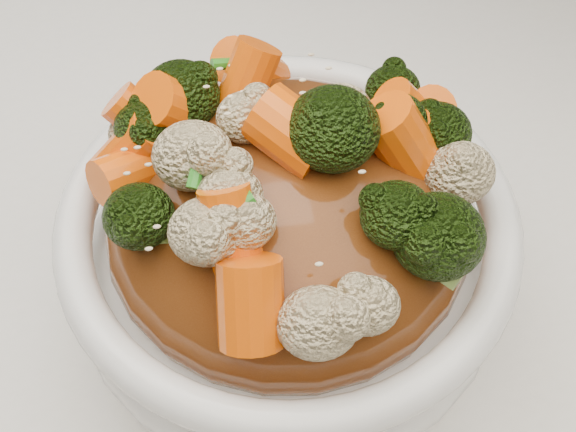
{
  "coord_description": "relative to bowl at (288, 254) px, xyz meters",
  "views": [
    {
      "loc": [
        0.0,
        -0.21,
        1.11
      ],
      "look_at": [
        0.03,
        -0.01,
        0.83
      ],
      "focal_mm": 42.0,
      "sensor_mm": 36.0,
      "label": 1
    }
  ],
  "objects": [
    {
      "name": "tablecloth",
      "position": [
        -0.03,
        0.01,
        -0.07
      ],
      "size": [
        1.2,
        0.8,
        0.04
      ],
      "primitive_type": "cube",
      "color": "white",
      "rests_on": "dining_table"
    },
    {
      "name": "bowl",
      "position": [
        0.0,
        0.0,
        0.0
      ],
      "size": [
        0.31,
        0.31,
        0.09
      ],
      "primitive_type": null,
      "rotation": [
        0.0,
        0.0,
        0.4
      ],
      "color": "white",
      "rests_on": "tablecloth"
    },
    {
      "name": "sauce_base",
      "position": [
        0.0,
        0.0,
        0.03
      ],
      "size": [
        0.24,
        0.24,
        0.1
      ],
      "primitive_type": "ellipsoid",
      "rotation": [
        0.0,
        0.0,
        0.4
      ],
      "color": "#602E10",
      "rests_on": "bowl"
    },
    {
      "name": "carrots",
      "position": [
        0.0,
        0.0,
        0.1
      ],
      "size": [
        0.24,
        0.24,
        0.05
      ],
      "primitive_type": null,
      "rotation": [
        0.0,
        0.0,
        0.4
      ],
      "color": "#FF6008",
      "rests_on": "sauce_base"
    },
    {
      "name": "broccoli",
      "position": [
        0.0,
        0.0,
        0.1
      ],
      "size": [
        0.24,
        0.24,
        0.05
      ],
      "primitive_type": null,
      "rotation": [
        0.0,
        0.0,
        0.4
      ],
      "color": "black",
      "rests_on": "sauce_base"
    },
    {
      "name": "cauliflower",
      "position": [
        0.0,
        0.0,
        0.1
      ],
      "size": [
        0.24,
        0.24,
        0.04
      ],
      "primitive_type": null,
      "rotation": [
        0.0,
        0.0,
        0.4
      ],
      "color": "beige",
      "rests_on": "sauce_base"
    },
    {
      "name": "scallions",
      "position": [
        0.0,
        0.0,
        0.1
      ],
      "size": [
        0.18,
        0.18,
        0.02
      ],
      "primitive_type": null,
      "rotation": [
        0.0,
        0.0,
        0.4
      ],
      "color": "#28811D",
      "rests_on": "sauce_base"
    },
    {
      "name": "sesame_seeds",
      "position": [
        0.0,
        0.0,
        0.1
      ],
      "size": [
        0.22,
        0.22,
        0.01
      ],
      "primitive_type": null,
      "rotation": [
        0.0,
        0.0,
        0.4
      ],
      "color": "beige",
      "rests_on": "sauce_base"
    }
  ]
}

